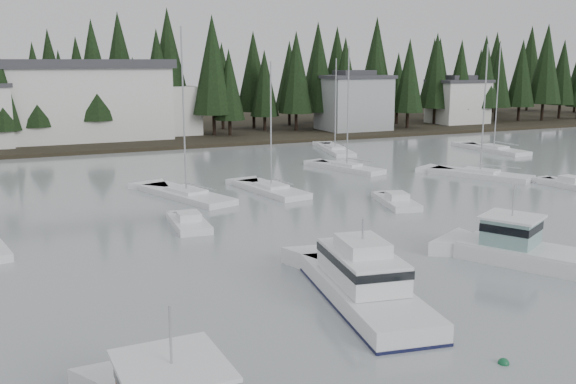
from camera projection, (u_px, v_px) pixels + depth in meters
name	position (u px, v px, depth m)	size (l,w,h in m)	color
far_shore_land	(102.00, 131.00, 104.23)	(240.00, 54.00, 1.00)	black
conifer_treeline	(113.00, 138.00, 94.40)	(200.00, 22.00, 20.00)	black
house_east_a	(354.00, 102.00, 100.67)	(10.60, 8.48, 9.25)	#999EA0
house_east_b	(458.00, 100.00, 111.37)	(9.54, 7.42, 8.25)	silver
harbor_inn	(93.00, 101.00, 88.78)	(29.50, 11.50, 10.90)	silver
cabin_cruiser_center	(364.00, 288.00, 30.39)	(5.02, 11.13, 4.61)	white
lobster_boat_teal	(534.00, 254.00, 35.91)	(7.12, 9.49, 5.05)	white
sailboat_0	(480.00, 176.00, 63.12)	(7.04, 10.05, 13.32)	white
sailboat_2	(347.00, 169.00, 67.04)	(4.87, 9.09, 13.25)	white
sailboat_3	(271.00, 192.00, 55.75)	(4.10, 8.93, 11.72)	white
sailboat_4	(186.00, 197.00, 53.64)	(6.08, 10.90, 14.48)	white
sailboat_7	(335.00, 151.00, 80.57)	(4.86, 11.01, 12.05)	white
sailboat_8	(494.00, 151.00, 80.93)	(2.86, 10.25, 13.89)	white
runabout_1	(397.00, 203.00, 50.81)	(3.46, 5.92, 1.42)	white
runabout_2	(571.00, 186.00, 57.86)	(2.80, 5.81, 1.42)	white
runabout_4	(189.00, 225.00, 44.17)	(2.55, 5.41, 1.42)	white
mooring_buoy_green	(503.00, 364.00, 24.26)	(0.43, 0.43, 0.43)	#145933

